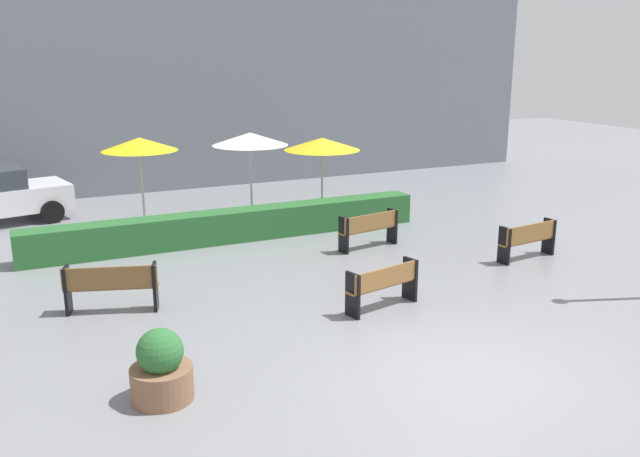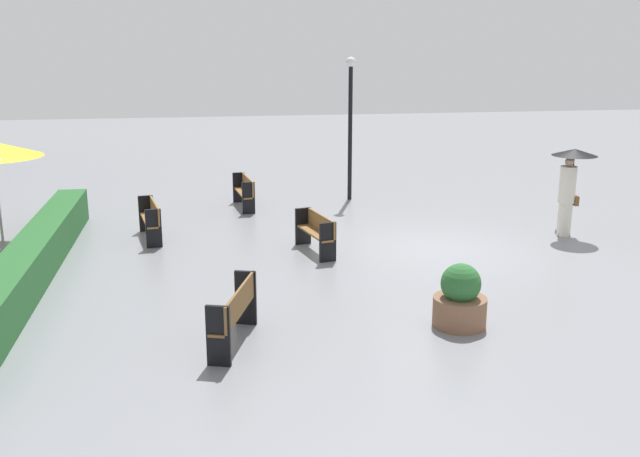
{
  "view_description": "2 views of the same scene",
  "coord_description": "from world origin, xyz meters",
  "px_view_note": "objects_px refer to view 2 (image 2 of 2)",
  "views": [
    {
      "loc": [
        -5.9,
        -7.45,
        4.71
      ],
      "look_at": [
        -0.64,
        3.67,
        1.43
      ],
      "focal_mm": 37.48,
      "sensor_mm": 36.0,
      "label": 1
    },
    {
      "loc": [
        -14.69,
        5.13,
        4.49
      ],
      "look_at": [
        -1.09,
        2.84,
        0.88
      ],
      "focal_mm": 40.36,
      "sensor_mm": 36.0,
      "label": 2
    }
  ],
  "objects_px": {
    "bench_far_left": "(235,310)",
    "planter_pot": "(460,299)",
    "lamp_post": "(350,114)",
    "bench_far_right": "(245,190)",
    "bench_back_row": "(151,217)",
    "pedestrian_with_umbrella": "(570,178)",
    "bench_mid_center": "(316,230)"
  },
  "relations": [
    {
      "from": "bench_back_row",
      "to": "planter_pot",
      "type": "xyz_separation_m",
      "value": [
        -6.25,
        -5.22,
        -0.08
      ]
    },
    {
      "from": "bench_far_right",
      "to": "planter_pot",
      "type": "bearing_deg",
      "value": -162.62
    },
    {
      "from": "bench_mid_center",
      "to": "pedestrian_with_umbrella",
      "type": "height_order",
      "value": "pedestrian_with_umbrella"
    },
    {
      "from": "bench_far_right",
      "to": "planter_pot",
      "type": "height_order",
      "value": "planter_pot"
    },
    {
      "from": "bench_back_row",
      "to": "bench_far_left",
      "type": "bearing_deg",
      "value": -165.83
    },
    {
      "from": "pedestrian_with_umbrella",
      "to": "lamp_post",
      "type": "height_order",
      "value": "lamp_post"
    },
    {
      "from": "bench_far_right",
      "to": "lamp_post",
      "type": "bearing_deg",
      "value": -79.16
    },
    {
      "from": "bench_back_row",
      "to": "planter_pot",
      "type": "relative_size",
      "value": 1.6
    },
    {
      "from": "bench_back_row",
      "to": "lamp_post",
      "type": "xyz_separation_m",
      "value": [
        3.49,
        -5.45,
        1.95
      ]
    },
    {
      "from": "bench_far_right",
      "to": "lamp_post",
      "type": "height_order",
      "value": "lamp_post"
    },
    {
      "from": "bench_far_left",
      "to": "bench_mid_center",
      "type": "height_order",
      "value": "bench_far_left"
    },
    {
      "from": "planter_pot",
      "to": "bench_far_left",
      "type": "bearing_deg",
      "value": 92.01
    },
    {
      "from": "bench_far_left",
      "to": "planter_pot",
      "type": "bearing_deg",
      "value": -87.99
    },
    {
      "from": "lamp_post",
      "to": "planter_pot",
      "type": "bearing_deg",
      "value": 178.7
    },
    {
      "from": "bench_back_row",
      "to": "pedestrian_with_umbrella",
      "type": "distance_m",
      "value": 9.82
    },
    {
      "from": "bench_far_left",
      "to": "planter_pot",
      "type": "distance_m",
      "value": 3.62
    },
    {
      "from": "bench_far_right",
      "to": "planter_pot",
      "type": "distance_m",
      "value": 9.58
    },
    {
      "from": "pedestrian_with_umbrella",
      "to": "bench_far_right",
      "type": "bearing_deg",
      "value": 60.12
    },
    {
      "from": "planter_pot",
      "to": "lamp_post",
      "type": "distance_m",
      "value": 9.95
    },
    {
      "from": "bench_back_row",
      "to": "planter_pot",
      "type": "distance_m",
      "value": 8.14
    },
    {
      "from": "bench_far_right",
      "to": "pedestrian_with_umbrella",
      "type": "relative_size",
      "value": 0.79
    },
    {
      "from": "bench_far_left",
      "to": "bench_back_row",
      "type": "height_order",
      "value": "bench_far_left"
    },
    {
      "from": "bench_mid_center",
      "to": "bench_back_row",
      "type": "relative_size",
      "value": 0.96
    },
    {
      "from": "bench_mid_center",
      "to": "bench_far_right",
      "type": "relative_size",
      "value": 0.98
    },
    {
      "from": "bench_mid_center",
      "to": "pedestrian_with_umbrella",
      "type": "distance_m",
      "value": 6.16
    },
    {
      "from": "bench_far_left",
      "to": "lamp_post",
      "type": "xyz_separation_m",
      "value": [
        9.86,
        -3.84,
        1.94
      ]
    },
    {
      "from": "bench_far_right",
      "to": "bench_back_row",
      "type": "relative_size",
      "value": 0.98
    },
    {
      "from": "pedestrian_with_umbrella",
      "to": "bench_back_row",
      "type": "bearing_deg",
      "value": 82.28
    },
    {
      "from": "bench_far_right",
      "to": "bench_back_row",
      "type": "distance_m",
      "value": 3.74
    },
    {
      "from": "bench_mid_center",
      "to": "lamp_post",
      "type": "relative_size",
      "value": 0.4
    },
    {
      "from": "lamp_post",
      "to": "pedestrian_with_umbrella",
      "type": "bearing_deg",
      "value": -138.51
    },
    {
      "from": "planter_pot",
      "to": "bench_far_right",
      "type": "bearing_deg",
      "value": 17.38
    }
  ]
}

